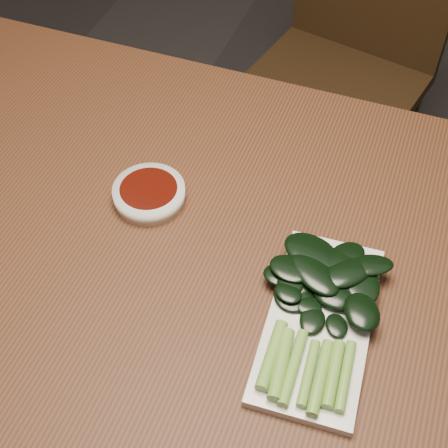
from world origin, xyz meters
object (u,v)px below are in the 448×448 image
Objects in this scene: table at (224,280)px; sauce_bowl at (149,194)px; chair_far at (345,58)px; serving_plate at (319,323)px; gai_lan at (321,298)px.

table is 12.92× the size of sauce_bowl.
serving_plate is at bearing -68.49° from chair_far.
sauce_bowl is at bearing 157.60° from serving_plate.
gai_lan is at bearing -68.58° from chair_far.
chair_far is 1.00m from serving_plate.
table is 0.17m from sauce_bowl.
table is 0.19m from serving_plate.
table is 5.07× the size of serving_plate.
gai_lan reaches higher than table.
gai_lan is (0.15, -0.04, 0.10)m from table.
serving_plate is (0.16, -0.07, 0.08)m from table.
gai_lan is at bearing -16.31° from table.
serving_plate is at bearing -77.80° from gai_lan.
table is at bearing 156.14° from serving_plate.
gai_lan is at bearing -18.46° from sauce_bowl.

